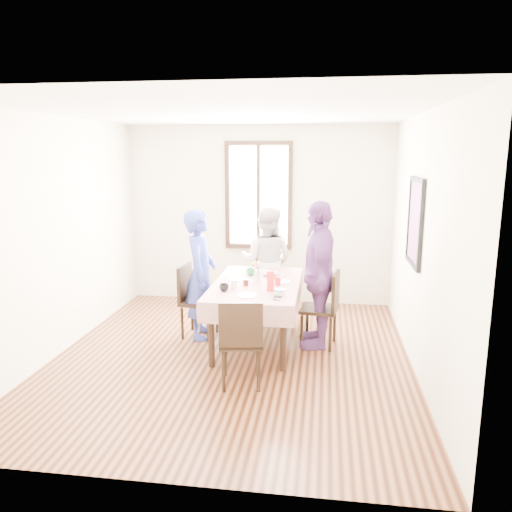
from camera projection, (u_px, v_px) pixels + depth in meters
name	position (u px, v px, depth m)	size (l,w,h in m)	color
ground	(232.00, 357.00, 5.66)	(4.50, 4.50, 0.00)	black
back_wall	(259.00, 215.00, 7.57)	(4.00, 4.00, 0.00)	beige
right_wall	(421.00, 245.00, 5.11)	(4.50, 4.50, 0.00)	beige
window_frame	(259.00, 196.00, 7.49)	(1.02, 0.06, 1.62)	black
window_pane	(259.00, 196.00, 7.49)	(0.90, 0.02, 1.50)	white
art_poster	(415.00, 222.00, 5.36)	(0.04, 0.76, 0.96)	red
dining_table	(257.00, 314.00, 5.99)	(0.90, 1.60, 0.75)	black
tablecloth	(257.00, 283.00, 5.91)	(1.02, 1.72, 0.01)	#590008
chair_left	(199.00, 301.00, 6.22)	(0.42, 0.42, 0.91)	black
chair_right	(319.00, 309.00, 5.92)	(0.42, 0.42, 0.91)	black
chair_far	(267.00, 284.00, 7.04)	(0.42, 0.42, 0.91)	black
chair_near	(241.00, 341.00, 4.91)	(0.42, 0.42, 0.91)	black
person_left	(200.00, 274.00, 6.15)	(0.59, 0.39, 1.61)	#303B99
person_far	(267.00, 262.00, 6.96)	(0.76, 0.59, 1.56)	beige
person_right	(318.00, 275.00, 5.84)	(1.03, 0.43, 1.75)	#633675
mug_black	(224.00, 288.00, 5.55)	(0.11, 0.11, 0.08)	black
mug_flag	(278.00, 282.00, 5.79)	(0.09, 0.09, 0.08)	red
mug_green	(250.00, 272.00, 6.28)	(0.10, 0.10, 0.08)	#0C7226
serving_bowl	(270.00, 274.00, 6.25)	(0.19, 0.19, 0.05)	white
juice_carton	(271.00, 281.00, 5.55)	(0.07, 0.07, 0.23)	red
butter_tub	(279.00, 292.00, 5.42)	(0.10, 0.10, 0.05)	white
jam_jar	(246.00, 282.00, 5.77)	(0.06, 0.06, 0.08)	black
drinking_glass	(234.00, 284.00, 5.68)	(0.07, 0.07, 0.10)	silver
smartphone	(277.00, 298.00, 5.28)	(0.08, 0.16, 0.01)	black
flower_vase	(257.00, 277.00, 5.92)	(0.07, 0.07, 0.14)	silver
plate_left	(235.00, 279.00, 6.08)	(0.20, 0.20, 0.01)	white
plate_right	(283.00, 282.00, 5.94)	(0.20, 0.20, 0.01)	white
plate_far	(263.00, 271.00, 6.49)	(0.20, 0.20, 0.01)	white
plate_near	(247.00, 295.00, 5.37)	(0.20, 0.20, 0.01)	white
butter_lid	(280.00, 290.00, 5.41)	(0.12, 0.12, 0.01)	blue
flower_bunch	(257.00, 267.00, 5.90)	(0.09, 0.09, 0.10)	yellow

